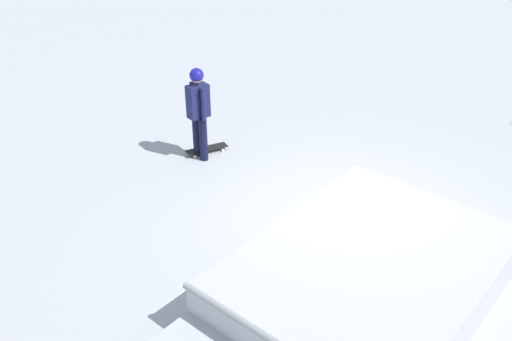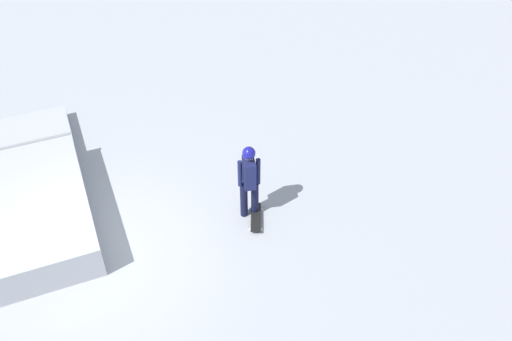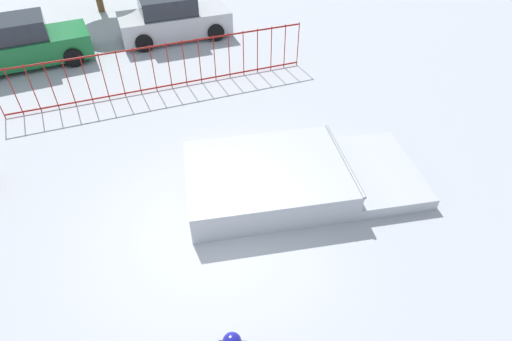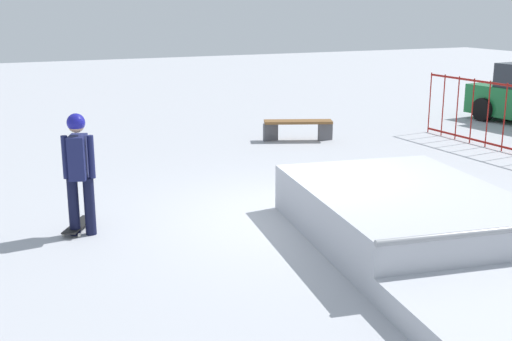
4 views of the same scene
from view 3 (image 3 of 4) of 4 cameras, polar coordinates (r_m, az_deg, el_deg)
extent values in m
plane|color=#A8AAB2|center=(8.80, -5.44, -8.89)|extent=(60.00, 60.00, 0.00)
cube|color=#B0B3BB|center=(9.45, 1.45, -1.21)|extent=(3.96, 3.13, 0.70)
cube|color=#B0B3BB|center=(10.35, 16.25, -0.18)|extent=(2.18, 2.85, 0.30)
cylinder|color=gray|center=(9.67, 12.01, 1.63)|extent=(0.48, 2.58, 0.08)
cylinder|color=maroon|center=(13.07, -13.42, 16.39)|extent=(9.25, 0.30, 0.05)
cylinder|color=maroon|center=(13.67, -12.54, 11.28)|extent=(9.25, 0.30, 0.05)
cylinder|color=maroon|center=(13.58, -30.40, 9.29)|extent=(0.03, 0.03, 1.50)
cylinder|color=maroon|center=(13.49, -28.42, 9.85)|extent=(0.03, 0.03, 1.50)
cylinder|color=maroon|center=(13.42, -26.42, 10.39)|extent=(0.03, 0.03, 1.50)
cylinder|color=maroon|center=(13.36, -24.38, 10.94)|extent=(0.03, 0.03, 1.50)
cylinder|color=maroon|center=(13.32, -22.33, 11.47)|extent=(0.03, 0.03, 1.50)
cylinder|color=maroon|center=(13.30, -20.26, 11.99)|extent=(0.03, 0.03, 1.50)
cylinder|color=maroon|center=(13.30, -18.17, 12.49)|extent=(0.03, 0.03, 1.50)
cylinder|color=maroon|center=(13.31, -16.08, 12.98)|extent=(0.03, 0.03, 1.50)
cylinder|color=maroon|center=(13.35, -13.99, 13.45)|extent=(0.03, 0.03, 1.50)
cylinder|color=maroon|center=(13.40, -11.91, 13.90)|extent=(0.03, 0.03, 1.50)
cylinder|color=maroon|center=(13.47, -9.83, 14.33)|extent=(0.03, 0.03, 1.50)
cylinder|color=maroon|center=(13.55, -7.78, 14.74)|extent=(0.03, 0.03, 1.50)
cylinder|color=maroon|center=(13.65, -5.74, 15.12)|extent=(0.03, 0.03, 1.50)
cylinder|color=maroon|center=(13.77, -3.73, 15.48)|extent=(0.03, 0.03, 1.50)
cylinder|color=maroon|center=(13.91, -1.74, 15.81)|extent=(0.03, 0.03, 1.50)
cylinder|color=maroon|center=(14.06, 0.21, 16.12)|extent=(0.03, 0.03, 1.50)
cylinder|color=maroon|center=(14.22, 2.12, 16.41)|extent=(0.03, 0.03, 1.50)
cylinder|color=maroon|center=(14.40, 3.99, 16.67)|extent=(0.03, 0.03, 1.50)
cylinder|color=maroon|center=(14.60, 5.81, 16.91)|extent=(0.03, 0.03, 1.50)
cube|color=#196B33|center=(16.67, -29.00, 14.54)|extent=(4.25, 2.11, 0.80)
cube|color=#262B33|center=(16.43, -30.53, 16.50)|extent=(2.14, 1.70, 0.64)
cylinder|color=black|center=(17.48, -24.49, 16.24)|extent=(0.66, 0.28, 0.64)
cylinder|color=black|center=(15.91, -23.84, 14.08)|extent=(0.66, 0.28, 0.64)
cube|color=#B7B7BC|center=(17.04, -11.10, 19.36)|extent=(4.13, 1.79, 0.80)
cube|color=#262B33|center=(16.76, -12.15, 21.50)|extent=(2.03, 1.54, 0.64)
cylinder|color=black|center=(18.15, -7.18, 20.33)|extent=(0.64, 0.23, 0.64)
cylinder|color=black|center=(16.61, -5.58, 18.43)|extent=(0.64, 0.23, 0.64)
cylinder|color=black|center=(17.77, -16.06, 18.66)|extent=(0.64, 0.23, 0.64)
cylinder|color=black|center=(16.20, -15.18, 16.61)|extent=(0.64, 0.23, 0.64)
camera|label=1|loc=(11.29, 27.45, 27.87)|focal=38.59mm
camera|label=2|loc=(8.94, -74.55, 23.41)|focal=38.15mm
camera|label=4|loc=(10.23, 57.63, 0.34)|focal=46.16mm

